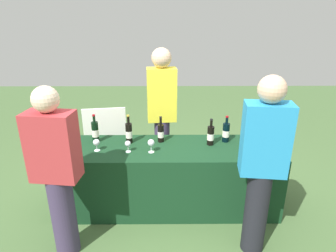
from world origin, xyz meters
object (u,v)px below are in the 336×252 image
(wine_bottle_0, at_px, (95,132))
(server_pouring, at_px, (162,111))
(wine_bottle_4, at_px, (226,132))
(wine_glass_2, at_px, (151,143))
(wine_glass_0, at_px, (96,143))
(guest_0, at_px, (57,170))
(wine_bottle_1, at_px, (129,133))
(wine_bottle_2, at_px, (161,133))
(menu_board, at_px, (106,138))
(wine_bottle_3, at_px, (211,135))
(guest_1, at_px, (262,163))
(wine_glass_1, at_px, (128,144))

(wine_bottle_0, xyz_separation_m, server_pouring, (0.75, 0.38, 0.11))
(wine_bottle_0, distance_m, server_pouring, 0.85)
(wine_bottle_4, distance_m, wine_glass_2, 0.88)
(wine_glass_0, distance_m, guest_0, 0.66)
(wine_bottle_1, xyz_separation_m, server_pouring, (0.36, 0.41, 0.12))
(wine_bottle_2, distance_m, menu_board, 1.17)
(wine_bottle_3, height_order, wine_glass_0, wine_bottle_3)
(guest_0, bearing_deg, guest_1, 6.89)
(wine_glass_1, bearing_deg, guest_1, -25.53)
(wine_bottle_2, xyz_separation_m, guest_1, (0.88, -0.85, 0.07))
(guest_0, bearing_deg, wine_bottle_0, 87.55)
(wine_bottle_0, height_order, wine_glass_0, wine_bottle_0)
(wine_bottle_3, bearing_deg, menu_board, 147.83)
(wine_bottle_4, distance_m, server_pouring, 0.83)
(wine_bottle_4, height_order, wine_glass_2, wine_bottle_4)
(wine_bottle_0, distance_m, wine_glass_1, 0.48)
(wine_glass_0, bearing_deg, wine_bottle_3, 6.80)
(wine_bottle_1, bearing_deg, guest_0, -122.14)
(server_pouring, bearing_deg, wine_glass_2, 75.86)
(wine_glass_2, bearing_deg, wine_glass_0, 175.83)
(wine_glass_1, xyz_separation_m, guest_0, (-0.53, -0.59, 0.03))
(wine_glass_1, height_order, guest_0, guest_0)
(wine_bottle_1, bearing_deg, wine_bottle_2, 4.86)
(wine_bottle_2, height_order, wine_bottle_3, wine_bottle_3)
(server_pouring, bearing_deg, wine_bottle_0, 21.93)
(wine_glass_1, xyz_separation_m, menu_board, (-0.46, 1.03, -0.38))
(wine_bottle_4, bearing_deg, wine_bottle_0, 179.96)
(menu_board, bearing_deg, wine_bottle_2, -51.95)
(wine_bottle_3, xyz_separation_m, wine_bottle_4, (0.19, 0.09, 0.00))
(wine_glass_0, distance_m, wine_glass_1, 0.34)
(wine_bottle_4, xyz_separation_m, guest_0, (-1.61, -0.86, 0.01))
(guest_0, bearing_deg, wine_glass_0, 78.98)
(wine_bottle_1, xyz_separation_m, menu_board, (-0.44, 0.79, -0.41))
(wine_bottle_0, bearing_deg, menu_board, 94.40)
(wine_bottle_3, bearing_deg, wine_glass_2, -163.76)
(wine_bottle_2, relative_size, wine_glass_0, 2.28)
(guest_1, bearing_deg, wine_bottle_3, 119.94)
(guest_0, bearing_deg, wine_bottle_2, 50.93)
(wine_glass_1, bearing_deg, wine_glass_0, 174.74)
(server_pouring, height_order, guest_0, server_pouring)
(wine_glass_2, relative_size, guest_1, 0.09)
(server_pouring, bearing_deg, menu_board, -30.33)
(wine_bottle_4, xyz_separation_m, wine_glass_0, (-1.41, -0.23, -0.02))
(wine_glass_2, relative_size, menu_board, 0.16)
(wine_bottle_2, bearing_deg, guest_0, -135.61)
(wine_bottle_1, distance_m, guest_0, 0.98)
(wine_bottle_3, distance_m, wine_glass_2, 0.67)
(wine_bottle_2, relative_size, server_pouring, 0.17)
(wine_bottle_3, xyz_separation_m, menu_board, (-1.35, 0.85, -0.41))
(wine_bottle_3, bearing_deg, wine_glass_1, -168.76)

